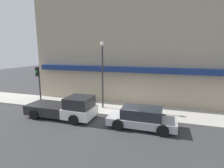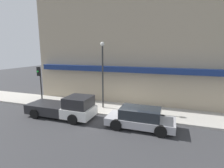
{
  "view_description": "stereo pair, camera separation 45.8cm",
  "coord_description": "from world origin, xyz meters",
  "views": [
    {
      "loc": [
        3.25,
        -12.38,
        5.1
      ],
      "look_at": [
        -1.02,
        1.32,
        2.34
      ],
      "focal_mm": 28.0,
      "sensor_mm": 36.0,
      "label": 1
    },
    {
      "loc": [
        3.68,
        -12.24,
        5.1
      ],
      "look_at": [
        -1.02,
        1.32,
        2.34
      ],
      "focal_mm": 28.0,
      "sensor_mm": 36.0,
      "label": 2
    }
  ],
  "objects": [
    {
      "name": "traffic_light",
      "position": [
        -7.55,
        0.3,
        2.58
      ],
      "size": [
        0.28,
        0.42,
        3.53
      ],
      "color": "#2D2D2D",
      "rests_on": "sidewalk"
    },
    {
      "name": "sidewalk",
      "position": [
        0.0,
        1.65,
        0.07
      ],
      "size": [
        36.0,
        3.31,
        0.14
      ],
      "color": "#B7B2A8",
      "rests_on": "ground"
    },
    {
      "name": "building",
      "position": [
        0.01,
        4.79,
        5.94
      ],
      "size": [
        19.8,
        3.8,
        11.91
      ],
      "color": "tan",
      "rests_on": "ground"
    },
    {
      "name": "street_lamp",
      "position": [
        -1.93,
        1.52,
        3.67
      ],
      "size": [
        0.36,
        0.36,
        5.67
      ],
      "color": "#2D2D2D",
      "rests_on": "sidewalk"
    },
    {
      "name": "parked_car",
      "position": [
        1.86,
        -1.28,
        0.69
      ],
      "size": [
        4.49,
        2.04,
        1.38
      ],
      "rotation": [
        0.0,
        0.0,
        -0.03
      ],
      "color": "#ADADB2",
      "rests_on": "ground"
    },
    {
      "name": "fire_hydrant",
      "position": [
        2.7,
        0.9,
        0.46
      ],
      "size": [
        0.19,
        0.19,
        0.63
      ],
      "color": "#196633",
      "rests_on": "sidewalk"
    },
    {
      "name": "pickup_truck",
      "position": [
        -3.95,
        -1.28,
        0.78
      ],
      "size": [
        5.36,
        2.23,
        1.75
      ],
      "rotation": [
        0.0,
        0.0,
        -0.03
      ],
      "color": "white",
      "rests_on": "ground"
    },
    {
      "name": "ground_plane",
      "position": [
        0.0,
        0.0,
        0.0
      ],
      "size": [
        80.0,
        80.0,
        0.0
      ],
      "primitive_type": "plane",
      "color": "#38383A"
    }
  ]
}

